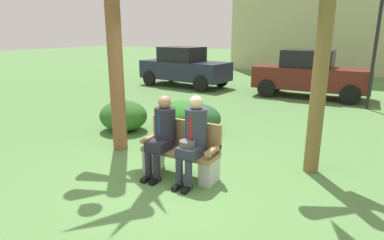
% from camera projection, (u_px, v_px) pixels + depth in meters
% --- Properties ---
extents(ground_plane, '(80.00, 80.00, 0.00)m').
position_uv_depth(ground_plane, '(174.00, 183.00, 5.04)').
color(ground_plane, '#538043').
extents(park_bench, '(1.25, 0.44, 0.90)m').
position_uv_depth(park_bench, '(182.00, 152.00, 5.23)').
color(park_bench, '#99754C').
rests_on(park_bench, ground).
extents(seated_man_left, '(0.34, 0.72, 1.30)m').
position_uv_depth(seated_man_left, '(162.00, 132.00, 5.18)').
color(seated_man_left, '#23232D').
rests_on(seated_man_left, ground).
extents(seated_man_right, '(0.34, 0.72, 1.35)m').
position_uv_depth(seated_man_right, '(193.00, 136.00, 4.91)').
color(seated_man_right, '#2D3342').
rests_on(seated_man_right, ground).
extents(shrub_near_bench, '(1.21, 1.11, 0.76)m').
position_uv_depth(shrub_near_bench, '(183.00, 117.00, 7.46)').
color(shrub_near_bench, '#297625').
rests_on(shrub_near_bench, ground).
extents(shrub_mid_lawn, '(1.15, 1.06, 0.72)m').
position_uv_depth(shrub_mid_lawn, '(123.00, 116.00, 7.66)').
color(shrub_mid_lawn, '#2D6023').
rests_on(shrub_mid_lawn, ground).
extents(shrub_far_lawn, '(1.09, 1.00, 0.68)m').
position_uv_depth(shrub_far_lawn, '(198.00, 118.00, 7.50)').
color(shrub_far_lawn, '#27532E').
rests_on(shrub_far_lawn, ground).
extents(parked_car_near, '(4.06, 2.09, 1.68)m').
position_uv_depth(parked_car_near, '(184.00, 67.00, 13.93)').
color(parked_car_near, '#1E2338').
rests_on(parked_car_near, ground).
extents(parked_car_far, '(3.92, 1.75, 1.68)m').
position_uv_depth(parked_car_far, '(310.00, 74.00, 11.55)').
color(parked_car_far, '#591E19').
rests_on(parked_car_far, ground).
extents(street_lamp, '(0.24, 0.24, 4.02)m').
position_uv_depth(street_lamp, '(378.00, 27.00, 9.30)').
color(street_lamp, black).
rests_on(street_lamp, ground).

